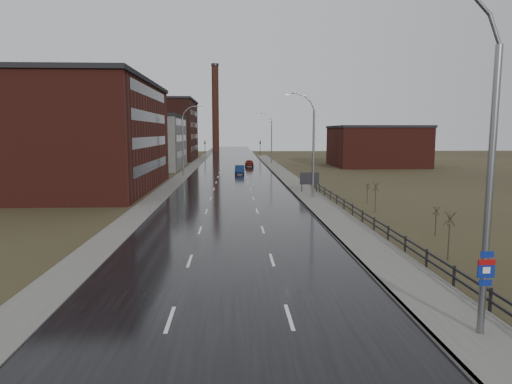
{
  "coord_description": "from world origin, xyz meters",
  "views": [
    {
      "loc": [
        0.17,
        -12.83,
        7.19
      ],
      "look_at": [
        1.75,
        18.91,
        3.0
      ],
      "focal_mm": 32.0,
      "sensor_mm": 36.0,
      "label": 1
    }
  ],
  "objects": [
    {
      "name": "shrub_f",
      "position": [
        13.69,
        32.17,
        1.09
      ],
      "size": [
        0.49,
        0.51,
        2.05
      ],
      "color": "#382D23",
      "rests_on": "ground"
    },
    {
      "name": "traffic_light_left",
      "position": [
        -8.0,
        120.0,
        4.6
      ],
      "size": [
        0.58,
        2.73,
        5.3
      ],
      "color": "black",
      "rests_on": "ground"
    },
    {
      "name": "streetlight_left",
      "position": [
        -7.7,
        62.0,
        5.84
      ],
      "size": [
        3.36,
        0.28,
        11.35
      ],
      "color": "slate",
      "rests_on": "ground"
    },
    {
      "name": "warehouse_mid",
      "position": [
        -17.99,
        78.0,
        5.26
      ],
      "size": [
        16.32,
        20.4,
        10.5
      ],
      "color": "slate",
      "rests_on": "ground"
    },
    {
      "name": "building_right",
      "position": [
        30.3,
        82.0,
        4.26
      ],
      "size": [
        18.36,
        16.32,
        8.5
      ],
      "color": "#471914",
      "rests_on": "ground"
    },
    {
      "name": "streetlight_right_mid",
      "position": [
        8.5,
        36.0,
        5.84
      ],
      "size": [
        3.36,
        0.28,
        11.35
      ],
      "color": "slate",
      "rests_on": "ground"
    },
    {
      "name": "curb_right",
      "position": [
        7.08,
        35.0,
        0.09
      ],
      "size": [
        0.16,
        180.0,
        0.18
      ],
      "primitive_type": "cube",
      "color": "slate",
      "rests_on": "ground"
    },
    {
      "name": "warehouse_near",
      "position": [
        -20.99,
        45.0,
        6.76
      ],
      "size": [
        22.44,
        28.56,
        13.5
      ],
      "color": "#471914",
      "rests_on": "ground"
    },
    {
      "name": "road",
      "position": [
        0.0,
        60.0,
        0.03
      ],
      "size": [
        14.0,
        300.0,
        0.06
      ],
      "primitive_type": "cube",
      "color": "black",
      "rests_on": "ground"
    },
    {
      "name": "smokestack",
      "position": [
        -6.0,
        150.0,
        15.5
      ],
      "size": [
        2.7,
        2.7,
        30.7
      ],
      "color": "#331611",
      "rests_on": "ground"
    },
    {
      "name": "sidewalk_right",
      "position": [
        8.6,
        35.0,
        0.09
      ],
      "size": [
        3.2,
        180.0,
        0.18
      ],
      "primitive_type": "cube",
      "color": "#595651",
      "rests_on": "ground"
    },
    {
      "name": "shrub_d",
      "position": [
        14.18,
        17.58,
        1.11
      ],
      "size": [
        0.5,
        0.53,
        2.09
      ],
      "color": "#382D23",
      "rests_on": "ground"
    },
    {
      "name": "streetlight_right_far",
      "position": [
        8.5,
        90.0,
        5.84
      ],
      "size": [
        3.36,
        0.28,
        11.35
      ],
      "color": "slate",
      "rests_on": "ground"
    },
    {
      "name": "ground",
      "position": [
        0.0,
        0.0,
        0.0
      ],
      "size": [
        320.0,
        320.0,
        0.0
      ],
      "primitive_type": "plane",
      "color": "#2D2819",
      "rests_on": "ground"
    },
    {
      "name": "warehouse_far",
      "position": [
        -22.99,
        108.0,
        7.76
      ],
      "size": [
        26.52,
        24.48,
        15.5
      ],
      "color": "#331611",
      "rests_on": "ground"
    },
    {
      "name": "traffic_light_right",
      "position": [
        8.0,
        120.0,
        4.6
      ],
      "size": [
        0.58,
        2.73,
        5.3
      ],
      "color": "black",
      "rests_on": "ground"
    },
    {
      "name": "billboard",
      "position": [
        9.1,
        40.14,
        1.69
      ],
      "size": [
        2.27,
        0.17,
        2.48
      ],
      "color": "black",
      "rests_on": "ground"
    },
    {
      "name": "shrub_e",
      "position": [
        12.85,
        26.91,
        1.47
      ],
      "size": [
        0.65,
        0.69,
        2.76
      ],
      "color": "#382D23",
      "rests_on": "ground"
    },
    {
      "name": "sidewalk_left",
      "position": [
        -8.2,
        60.0,
        0.06
      ],
      "size": [
        2.4,
        260.0,
        0.12
      ],
      "primitive_type": "cube",
      "color": "#595651",
      "rests_on": "ground"
    },
    {
      "name": "streetlight_main",
      "position": [
        8.47,
        2.0,
        6.06
      ],
      "size": [
        3.91,
        0.29,
        12.11
      ],
      "color": "slate",
      "rests_on": "ground"
    },
    {
      "name": "car_far",
      "position": [
        3.46,
        81.27,
        0.75
      ],
      "size": [
        1.79,
        4.4,
        1.5
      ],
      "primitive_type": "imported",
      "rotation": [
        0.0,
        0.0,
        3.14
      ],
      "color": "#57150E",
      "rests_on": "ground"
    },
    {
      "name": "shrub_c",
      "position": [
        12.26,
        11.66,
        1.48
      ],
      "size": [
        0.65,
        0.69,
        2.78
      ],
      "color": "#382D23",
      "rests_on": "ground"
    },
    {
      "name": "car_near",
      "position": [
        1.26,
        64.98,
        0.74
      ],
      "size": [
        1.72,
        4.53,
        1.47
      ],
      "primitive_type": "imported",
      "rotation": [
        0.0,
        0.0,
        -0.04
      ],
      "color": "#0E1D46",
      "rests_on": "ground"
    },
    {
      "name": "guardrail",
      "position": [
        10.3,
        18.31,
        0.71
      ],
      "size": [
        0.1,
        53.05,
        1.1
      ],
      "color": "black",
      "rests_on": "ground"
    }
  ]
}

